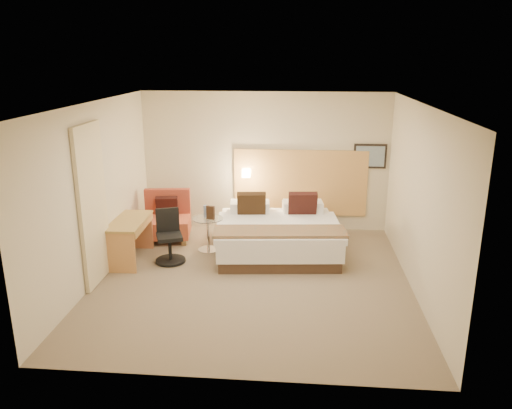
# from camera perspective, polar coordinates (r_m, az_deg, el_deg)

# --- Properties ---
(floor) EXTENTS (4.80, 5.00, 0.02)m
(floor) POSITION_cam_1_polar(r_m,az_deg,el_deg) (7.86, -0.35, -8.64)
(floor) COLOR #7A6852
(floor) RESTS_ON ground
(ceiling) EXTENTS (4.80, 5.00, 0.02)m
(ceiling) POSITION_cam_1_polar(r_m,az_deg,el_deg) (7.13, -0.38, 11.53)
(ceiling) COLOR white
(ceiling) RESTS_ON floor
(wall_back) EXTENTS (4.80, 0.02, 2.70)m
(wall_back) POSITION_cam_1_polar(r_m,az_deg,el_deg) (9.81, 1.01, 4.92)
(wall_back) COLOR beige
(wall_back) RESTS_ON floor
(wall_front) EXTENTS (4.80, 0.02, 2.70)m
(wall_front) POSITION_cam_1_polar(r_m,az_deg,el_deg) (5.02, -3.06, -6.83)
(wall_front) COLOR beige
(wall_front) RESTS_ON floor
(wall_left) EXTENTS (0.02, 5.00, 2.70)m
(wall_left) POSITION_cam_1_polar(r_m,az_deg,el_deg) (7.97, -17.90, 1.31)
(wall_left) COLOR beige
(wall_left) RESTS_ON floor
(wall_right) EXTENTS (0.02, 5.00, 2.70)m
(wall_right) POSITION_cam_1_polar(r_m,az_deg,el_deg) (7.55, 18.16, 0.46)
(wall_right) COLOR beige
(wall_right) RESTS_ON floor
(headboard_panel) EXTENTS (2.60, 0.04, 1.30)m
(headboard_panel) POSITION_cam_1_polar(r_m,az_deg,el_deg) (9.84, 5.06, 2.50)
(headboard_panel) COLOR tan
(headboard_panel) RESTS_ON wall_back
(art_frame) EXTENTS (0.62, 0.03, 0.47)m
(art_frame) POSITION_cam_1_polar(r_m,az_deg,el_deg) (9.82, 12.90, 5.41)
(art_frame) COLOR black
(art_frame) RESTS_ON wall_back
(art_canvas) EXTENTS (0.54, 0.01, 0.39)m
(art_canvas) POSITION_cam_1_polar(r_m,az_deg,el_deg) (9.80, 12.91, 5.39)
(art_canvas) COLOR gray
(art_canvas) RESTS_ON wall_back
(lamp_arm) EXTENTS (0.02, 0.12, 0.02)m
(lamp_arm) POSITION_cam_1_polar(r_m,az_deg,el_deg) (9.79, -1.08, 3.71)
(lamp_arm) COLOR silver
(lamp_arm) RESTS_ON wall_back
(lamp_shade) EXTENTS (0.15, 0.15, 0.15)m
(lamp_shade) POSITION_cam_1_polar(r_m,az_deg,el_deg) (9.74, -1.11, 3.63)
(lamp_shade) COLOR #FFEDC6
(lamp_shade) RESTS_ON wall_back
(curtain) EXTENTS (0.06, 0.90, 2.42)m
(curtain) POSITION_cam_1_polar(r_m,az_deg,el_deg) (7.76, -18.17, -0.11)
(curtain) COLOR beige
(curtain) RESTS_ON wall_left
(bottle_a) EXTENTS (0.08, 0.08, 0.22)m
(bottle_a) POSITION_cam_1_polar(r_m,az_deg,el_deg) (8.83, -5.82, -0.78)
(bottle_a) COLOR #8299C9
(bottle_a) RESTS_ON side_table
(menu_folder) EXTENTS (0.15, 0.09, 0.24)m
(menu_folder) POSITION_cam_1_polar(r_m,az_deg,el_deg) (8.72, -5.22, -0.92)
(menu_folder) COLOR #352115
(menu_folder) RESTS_ON side_table
(bed) EXTENTS (2.27, 2.23, 1.03)m
(bed) POSITION_cam_1_polar(r_m,az_deg,el_deg) (8.83, 2.47, -3.30)
(bed) COLOR #422E21
(bed) RESTS_ON floor
(lounge_chair) EXTENTS (0.95, 0.86, 0.91)m
(lounge_chair) POSITION_cam_1_polar(r_m,az_deg,el_deg) (9.57, -10.15, -1.78)
(lounge_chair) COLOR tan
(lounge_chair) RESTS_ON floor
(side_table) EXTENTS (0.68, 0.68, 0.60)m
(side_table) POSITION_cam_1_polar(r_m,az_deg,el_deg) (8.89, -5.51, -3.20)
(side_table) COLOR white
(side_table) RESTS_ON floor
(desk) EXTENTS (0.56, 1.16, 0.72)m
(desk) POSITION_cam_1_polar(r_m,az_deg,el_deg) (8.63, -14.10, -2.69)
(desk) COLOR #A78641
(desk) RESTS_ON floor
(desk_chair) EXTENTS (0.65, 0.65, 0.89)m
(desk_chair) POSITION_cam_1_polar(r_m,az_deg,el_deg) (8.51, -9.87, -4.09)
(desk_chair) COLOR black
(desk_chair) RESTS_ON floor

